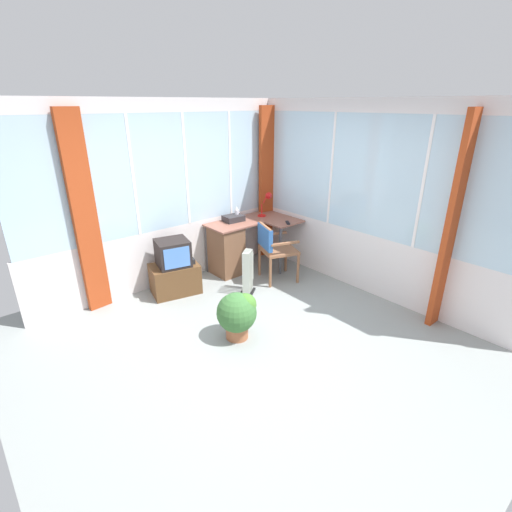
# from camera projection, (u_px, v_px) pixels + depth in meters

# --- Properties ---
(ground) EXTENTS (4.87, 4.98, 0.06)m
(ground) POSITION_uv_depth(u_px,v_px,m) (259.00, 343.00, 4.22)
(ground) COLOR gray
(north_window_panel) EXTENTS (3.87, 0.07, 2.55)m
(north_window_panel) POSITION_uv_depth(u_px,v_px,m) (162.00, 197.00, 5.14)
(north_window_panel) COLOR silver
(north_window_panel) RESTS_ON ground
(east_window_panel) EXTENTS (0.07, 3.98, 2.55)m
(east_window_panel) POSITION_uv_depth(u_px,v_px,m) (371.00, 202.00, 4.92)
(east_window_panel) COLOR silver
(east_window_panel) RESTS_ON ground
(curtain_north_left) EXTENTS (0.29, 0.10, 2.45)m
(curtain_north_left) POSITION_uv_depth(u_px,v_px,m) (85.00, 217.00, 4.46)
(curtain_north_left) COLOR #AB3E1B
(curtain_north_left) RESTS_ON ground
(curtain_corner) EXTENTS (0.29, 0.10, 2.45)m
(curtain_corner) POSITION_uv_depth(u_px,v_px,m) (267.00, 185.00, 6.18)
(curtain_corner) COLOR #AB3E1B
(curtain_corner) RESTS_ON ground
(curtain_east_far) EXTENTS (0.29, 0.08, 2.45)m
(curtain_east_far) POSITION_uv_depth(u_px,v_px,m) (453.00, 226.00, 4.12)
(curtain_east_far) COLOR #AB3E1B
(curtain_east_far) RESTS_ON ground
(desk) EXTENTS (1.33, 0.89, 0.78)m
(desk) POSITION_uv_depth(u_px,v_px,m) (230.00, 247.00, 5.77)
(desk) COLOR #8D5646
(desk) RESTS_ON ground
(desk_lamp) EXTENTS (0.24, 0.21, 0.39)m
(desk_lamp) POSITION_uv_depth(u_px,v_px,m) (267.00, 201.00, 5.97)
(desk_lamp) COLOR red
(desk_lamp) RESTS_ON desk
(tv_remote) EXTENTS (0.12, 0.15, 0.02)m
(tv_remote) POSITION_uv_depth(u_px,v_px,m) (288.00, 223.00, 5.69)
(tv_remote) COLOR black
(tv_remote) RESTS_ON desk
(spray_bottle) EXTENTS (0.06, 0.06, 0.22)m
(spray_bottle) POSITION_uv_depth(u_px,v_px,m) (237.00, 213.00, 5.83)
(spray_bottle) COLOR silver
(spray_bottle) RESTS_ON desk
(paper_tray) EXTENTS (0.32, 0.25, 0.09)m
(paper_tray) POSITION_uv_depth(u_px,v_px,m) (233.00, 218.00, 5.79)
(paper_tray) COLOR #2C292C
(paper_tray) RESTS_ON desk
(wooden_armchair) EXTENTS (0.63, 0.62, 0.87)m
(wooden_armchair) POSITION_uv_depth(u_px,v_px,m) (272.00, 245.00, 5.44)
(wooden_armchair) COLOR #905E3F
(wooden_armchair) RESTS_ON ground
(tv_on_stand) EXTENTS (0.72, 0.58, 0.78)m
(tv_on_stand) POSITION_uv_depth(u_px,v_px,m) (175.00, 270.00, 5.16)
(tv_on_stand) COLOR brown
(tv_on_stand) RESTS_ON ground
(space_heater) EXTENTS (0.29, 0.27, 0.63)m
(space_heater) POSITION_uv_depth(u_px,v_px,m) (248.00, 271.00, 5.18)
(space_heater) COLOR silver
(space_heater) RESTS_ON ground
(potted_plant) EXTENTS (0.45, 0.45, 0.55)m
(potted_plant) POSITION_uv_depth(u_px,v_px,m) (238.00, 313.00, 4.16)
(potted_plant) COLOR #A15D3B
(potted_plant) RESTS_ON ground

